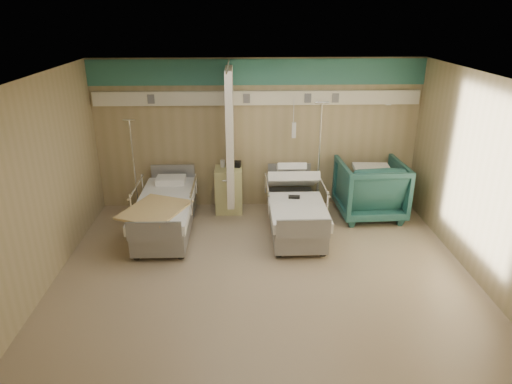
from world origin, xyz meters
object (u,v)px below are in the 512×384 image
bed_right (295,214)px  bedside_cabinet (229,190)px  iv_stand_right (317,191)px  visitor_armchair (370,189)px  iv_stand_left (137,197)px  bed_left (166,216)px

bed_right → bedside_cabinet: 1.46m
bed_right → iv_stand_right: bearing=56.9°
bed_right → visitor_armchair: (1.44, 0.60, 0.22)m
bedside_cabinet → iv_stand_right: 1.66m
visitor_armchair → iv_stand_left: bearing=-3.8°
bedside_cabinet → visitor_armchair: size_ratio=0.73×
bed_right → bed_left: (-2.20, 0.00, 0.00)m
bed_left → iv_stand_left: 0.96m
bed_left → visitor_armchair: bearing=9.4°
iv_stand_left → bed_left: bearing=-48.8°
bed_left → bed_right: bearing=0.0°
bed_left → iv_stand_left: iv_stand_left is taller
bed_left → iv_stand_right: 2.81m
bedside_cabinet → visitor_armchair: (2.59, -0.30, 0.11)m
bedside_cabinet → iv_stand_right: (1.65, -0.13, 0.00)m
bed_right → iv_stand_right: size_ratio=1.03×
bedside_cabinet → iv_stand_left: bearing=-174.0°
bedside_cabinet → iv_stand_left: size_ratio=0.47×
visitor_armchair → iv_stand_right: bearing=-12.3°
bedside_cabinet → visitor_armchair: visitor_armchair is taller
visitor_armchair → iv_stand_left: iv_stand_left is taller
bed_right → visitor_armchair: size_ratio=1.85×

